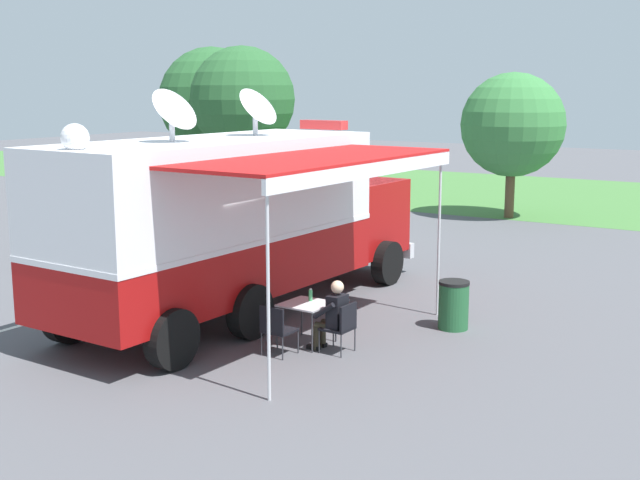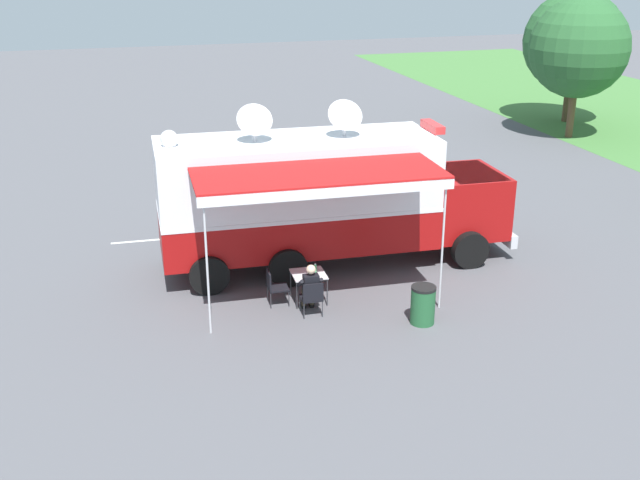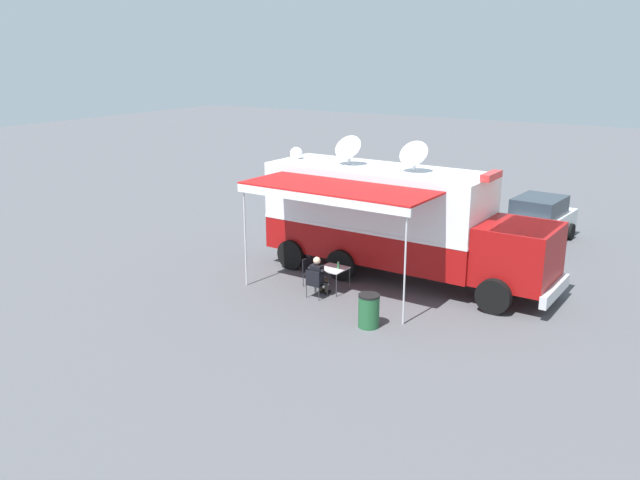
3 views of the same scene
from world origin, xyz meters
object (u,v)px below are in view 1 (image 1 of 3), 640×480
(folding_chair_at_table, at_px, (342,324))
(folding_chair_beside_table, at_px, (276,326))
(trash_bin, at_px, (454,305))
(water_bottle, at_px, (310,295))
(folding_table, at_px, (307,306))
(car_behind_truck, at_px, (117,222))
(command_truck, at_px, (242,216))
(seated_responder, at_px, (333,314))

(folding_chair_at_table, height_order, folding_chair_beside_table, same)
(folding_chair_at_table, distance_m, trash_bin, 2.56)
(water_bottle, distance_m, folding_chair_at_table, 0.94)
(folding_table, height_order, car_behind_truck, car_behind_truck)
(command_truck, bearing_deg, car_behind_truck, 155.93)
(seated_responder, height_order, trash_bin, seated_responder)
(folding_table, xyz_separation_m, water_bottle, (-0.03, 0.17, 0.16))
(water_bottle, bearing_deg, command_truck, 157.81)
(folding_table, distance_m, seated_responder, 0.62)
(command_truck, distance_m, trash_bin, 4.44)
(water_bottle, height_order, folding_chair_beside_table, water_bottle)
(folding_table, height_order, water_bottle, water_bottle)
(command_truck, height_order, folding_chair_at_table, command_truck)
(water_bottle, bearing_deg, folding_chair_at_table, -20.40)
(folding_table, height_order, folding_chair_beside_table, folding_chair_beside_table)
(folding_chair_beside_table, distance_m, seated_responder, 1.00)
(water_bottle, distance_m, folding_chair_beside_table, 1.07)
(command_truck, distance_m, car_behind_truck, 7.05)
(water_bottle, height_order, car_behind_truck, car_behind_truck)
(seated_responder, xyz_separation_m, trash_bin, (1.22, 2.33, -0.20))
(folding_table, relative_size, car_behind_truck, 0.19)
(folding_chair_at_table, xyz_separation_m, folding_chair_beside_table, (-0.86, -0.72, 0.00))
(car_behind_truck, bearing_deg, seated_responder, -23.71)
(command_truck, height_order, trash_bin, command_truck)
(command_truck, bearing_deg, folding_chair_at_table, -21.70)
(folding_chair_at_table, bearing_deg, car_behind_truck, 156.68)
(command_truck, relative_size, water_bottle, 42.74)
(folding_chair_beside_table, height_order, car_behind_truck, car_behind_truck)
(command_truck, bearing_deg, folding_chair_beside_table, -41.80)
(car_behind_truck, bearing_deg, folding_table, -24.50)
(seated_responder, bearing_deg, folding_table, 168.22)
(command_truck, relative_size, car_behind_truck, 2.20)
(trash_bin, relative_size, car_behind_truck, 0.21)
(folding_table, distance_m, folding_chair_at_table, 0.83)
(water_bottle, bearing_deg, folding_chair_beside_table, -91.62)
(trash_bin, xyz_separation_m, car_behind_truck, (-10.38, 1.69, 0.42))
(car_behind_truck, bearing_deg, water_bottle, -23.60)
(trash_bin, bearing_deg, folding_chair_at_table, -113.82)
(folding_chair_beside_table, height_order, seated_responder, seated_responder)
(command_truck, height_order, seated_responder, command_truck)
(seated_responder, bearing_deg, folding_chair_beside_table, -132.87)
(folding_table, xyz_separation_m, trash_bin, (1.83, 2.21, -0.22))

